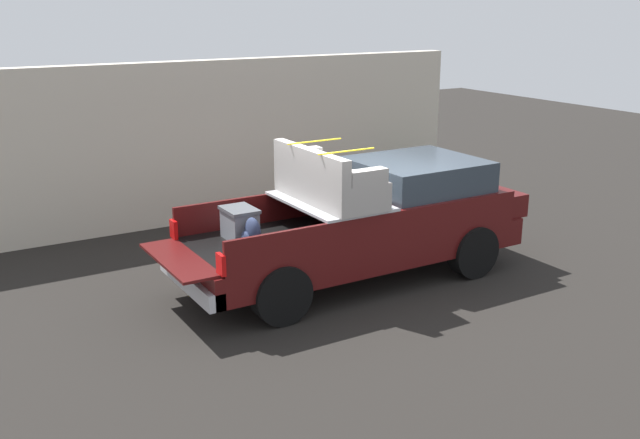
% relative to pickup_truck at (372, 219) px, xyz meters
% --- Properties ---
extents(ground_plane, '(40.00, 40.00, 0.00)m').
position_rel_pickup_truck_xyz_m(ground_plane, '(-0.37, -0.00, -0.96)').
color(ground_plane, black).
extents(pickup_truck, '(6.05, 2.06, 2.23)m').
position_rel_pickup_truck_xyz_m(pickup_truck, '(0.00, 0.00, 0.00)').
color(pickup_truck, '#470F0F').
rests_on(pickup_truck, ground_plane).
extents(building_facade, '(11.55, 0.36, 3.20)m').
position_rel_pickup_truck_xyz_m(building_facade, '(-0.88, 4.47, 0.64)').
color(building_facade, beige).
rests_on(building_facade, ground_plane).
extents(trash_can, '(0.60, 0.60, 0.98)m').
position_rel_pickup_truck_xyz_m(trash_can, '(3.66, 3.25, -0.47)').
color(trash_can, '#1E592D').
rests_on(trash_can, ground_plane).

